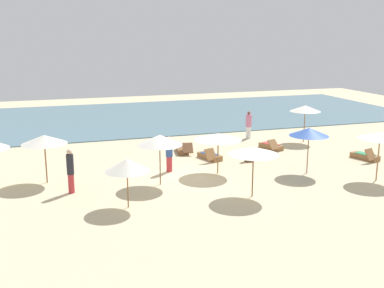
% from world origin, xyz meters
% --- Properties ---
extents(ground_plane, '(60.00, 60.00, 0.00)m').
position_xyz_m(ground_plane, '(0.00, 0.00, 0.00)').
color(ground_plane, beige).
extents(ocean_water, '(48.00, 16.00, 0.06)m').
position_xyz_m(ocean_water, '(0.00, 17.00, 0.03)').
color(ocean_water, slate).
rests_on(ocean_water, ground_plane).
extents(umbrella_0, '(2.26, 2.26, 1.99)m').
position_xyz_m(umbrella_0, '(1.99, 0.26, 1.83)').
color(umbrella_0, olive).
rests_on(umbrella_0, ground_plane).
extents(umbrella_1, '(1.72, 1.72, 1.96)m').
position_xyz_m(umbrella_1, '(-2.97, -2.95, 1.71)').
color(umbrella_1, brown).
rests_on(umbrella_1, ground_plane).
extents(umbrella_2, '(1.88, 1.88, 2.24)m').
position_xyz_m(umbrella_2, '(6.12, -1.05, 2.04)').
color(umbrella_2, brown).
rests_on(umbrella_2, ground_plane).
extents(umbrella_3, '(2.03, 2.03, 2.20)m').
position_xyz_m(umbrella_3, '(-5.91, 1.32, 2.00)').
color(umbrella_3, brown).
rests_on(umbrella_3, ground_plane).
extents(umbrella_4, '(2.10, 2.10, 2.11)m').
position_xyz_m(umbrella_4, '(2.17, -3.27, 1.95)').
color(umbrella_4, brown).
rests_on(umbrella_4, ground_plane).
extents(umbrella_6, '(2.01, 2.01, 2.27)m').
position_xyz_m(umbrella_6, '(8.56, -3.05, 2.12)').
color(umbrella_6, olive).
rests_on(umbrella_6, ground_plane).
extents(umbrella_7, '(2.00, 2.00, 2.28)m').
position_xyz_m(umbrella_7, '(-1.08, -0.57, 2.05)').
color(umbrella_7, brown).
rests_on(umbrella_7, ground_plane).
extents(umbrella_8, '(1.89, 1.89, 2.30)m').
position_xyz_m(umbrella_8, '(9.60, 5.01, 2.10)').
color(umbrella_8, brown).
rests_on(umbrella_8, ground_plane).
extents(lounger_0, '(0.87, 1.78, 0.67)m').
position_xyz_m(lounger_0, '(1.55, 4.65, 0.17)').
color(lounger_0, brown).
rests_on(lounger_0, ground_plane).
extents(lounger_1, '(1.06, 1.75, 0.73)m').
position_xyz_m(lounger_1, '(10.49, 0.21, 0.18)').
color(lounger_1, olive).
rests_on(lounger_1, ground_plane).
extents(lounger_2, '(1.06, 1.75, 0.73)m').
position_xyz_m(lounger_2, '(2.52, 2.82, 0.18)').
color(lounger_2, olive).
rests_on(lounger_2, ground_plane).
extents(lounger_3, '(1.06, 1.79, 0.69)m').
position_xyz_m(lounger_3, '(6.75, 3.87, 0.18)').
color(lounger_3, olive).
rests_on(lounger_3, ground_plane).
extents(person_0, '(0.41, 0.41, 1.77)m').
position_xyz_m(person_0, '(6.71, 6.99, 0.88)').
color(person_0, white).
rests_on(person_0, ground_plane).
extents(person_1, '(0.37, 0.37, 1.75)m').
position_xyz_m(person_1, '(-0.15, 1.28, 0.89)').
color(person_1, '#BF3338').
rests_on(person_1, ground_plane).
extents(person_2, '(0.34, 0.34, 1.91)m').
position_xyz_m(person_2, '(-4.95, -0.49, 0.99)').
color(person_2, '#BF3338').
rests_on(person_2, ground_plane).
extents(dog, '(0.82, 0.42, 0.37)m').
position_xyz_m(dog, '(4.29, 1.72, 0.20)').
color(dog, olive).
rests_on(dog, ground_plane).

